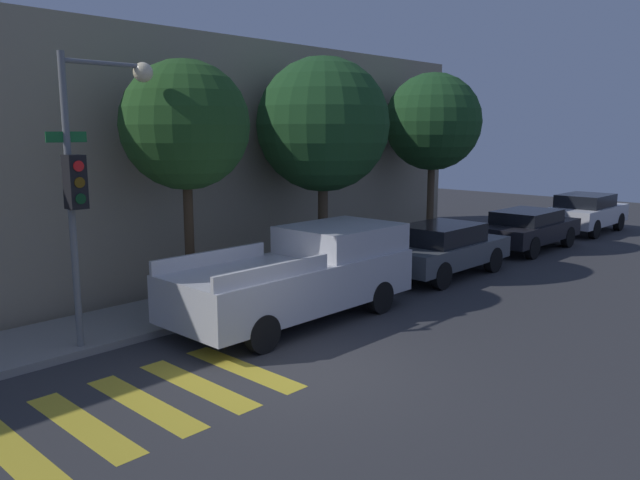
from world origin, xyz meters
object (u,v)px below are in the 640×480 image
at_px(pickup_truck, 303,274).
at_px(sedan_middle, 528,228).
at_px(tree_far_end, 433,122).
at_px(traffic_light_pole, 91,160).
at_px(tree_near_corner, 185,126).
at_px(tree_midblock, 323,125).
at_px(sedan_far_end, 585,212).
at_px(sedan_near_corner, 442,248).

bearing_deg(pickup_truck, sedan_middle, 0.00).
relative_size(sedan_middle, tree_far_end, 0.78).
relative_size(traffic_light_pole, tree_far_end, 0.91).
distance_m(traffic_light_pole, pickup_truck, 4.74).
distance_m(tree_near_corner, tree_midblock, 4.16).
relative_size(tree_near_corner, tree_midblock, 0.93).
distance_m(pickup_truck, sedan_far_end, 15.56).
height_order(pickup_truck, tree_midblock, tree_midblock).
bearing_deg(sedan_far_end, traffic_light_pole, 176.26).
bearing_deg(tree_far_end, sedan_near_corner, -140.32).
bearing_deg(tree_far_end, sedan_far_end, -14.47).
relative_size(sedan_far_end, tree_near_corner, 0.79).
distance_m(sedan_near_corner, tree_midblock, 4.63).
bearing_deg(sedan_middle, traffic_light_pole, 174.96).
distance_m(sedan_far_end, tree_far_end, 8.71).
distance_m(sedan_middle, sedan_far_end, 5.02).
relative_size(sedan_near_corner, sedan_middle, 0.97).
bearing_deg(sedan_middle, tree_near_corner, 170.44).
relative_size(tree_near_corner, tree_far_end, 0.94).
bearing_deg(sedan_near_corner, sedan_middle, 0.00).
distance_m(traffic_light_pole, tree_far_end, 11.68).
height_order(pickup_truck, tree_near_corner, tree_near_corner).
distance_m(traffic_light_pole, tree_midblock, 6.70).
relative_size(sedan_near_corner, tree_far_end, 0.75).
relative_size(sedan_far_end, tree_far_end, 0.74).
height_order(tree_near_corner, tree_midblock, tree_midblock).
height_order(sedan_near_corner, sedan_far_end, sedan_far_end).
height_order(sedan_middle, tree_near_corner, tree_near_corner).
bearing_deg(sedan_far_end, tree_midblock, 171.07).
xyz_separation_m(sedan_far_end, tree_far_end, (-7.78, 2.01, 3.37)).
xyz_separation_m(tree_near_corner, tree_midblock, (4.16, 0.00, 0.04)).
height_order(traffic_light_pole, tree_far_end, tree_far_end).
relative_size(sedan_middle, tree_midblock, 0.77).
height_order(sedan_far_end, tree_midblock, tree_midblock).
height_order(traffic_light_pole, sedan_middle, traffic_light_pole).
bearing_deg(tree_near_corner, sedan_near_corner, -16.57).
height_order(sedan_middle, sedan_far_end, sedan_far_end).
bearing_deg(tree_near_corner, pickup_truck, -55.25).
bearing_deg(tree_near_corner, sedan_middle, -9.56).
relative_size(pickup_truck, sedan_near_corner, 1.27).
height_order(traffic_light_pole, sedan_far_end, traffic_light_pole).
bearing_deg(tree_far_end, traffic_light_pole, -176.36).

